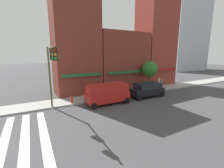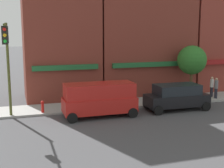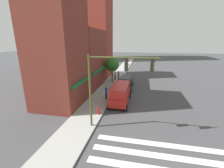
{
  "view_description": "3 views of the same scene",
  "coord_description": "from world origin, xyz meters",
  "views": [
    {
      "loc": [
        3.79,
        -10.28,
        5.64
      ],
      "look_at": [
        12.66,
        6.0,
        2.0
      ],
      "focal_mm": 24.0,
      "sensor_mm": 36.0,
      "label": 1
    },
    {
      "loc": [
        5.86,
        -15.54,
        5.97
      ],
      "look_at": [
        12.66,
        6.0,
        2.0
      ],
      "focal_mm": 50.0,
      "sensor_mm": 36.0,
      "label": 2
    },
    {
      "loc": [
        -5.75,
        2.25,
        7.37
      ],
      "look_at": [
        12.66,
        6.0,
        2.0
      ],
      "focal_mm": 24.0,
      "sensor_mm": 36.0,
      "label": 3
    }
  ],
  "objects": [
    {
      "name": "street_tree",
      "position": [
        20.23,
        7.5,
        3.39
      ],
      "size": [
        2.47,
        2.47,
        4.5
      ],
      "color": "brown",
      "rests_on": "sidewalk_left"
    },
    {
      "name": "pedestrian_grey_coat",
      "position": [
        22.17,
        6.65,
        1.07
      ],
      "size": [
        0.32,
        0.32,
        1.77
      ],
      "rotation": [
        0.0,
        0.0,
        0.75
      ],
      "color": "#23232D",
      "rests_on": "sidewalk_left"
    },
    {
      "name": "fire_hydrant",
      "position": [
        7.63,
        6.4,
        0.61
      ],
      "size": [
        0.24,
        0.24,
        0.84
      ],
      "color": "red",
      "rests_on": "sidewalk_left"
    },
    {
      "name": "van_red",
      "position": [
        11.34,
        4.7,
        1.29
      ],
      "size": [
        5.01,
        2.22,
        2.34
      ],
      "rotation": [
        0.0,
        0.0,
        -0.0
      ],
      "color": "#B21E19",
      "rests_on": "ground_plane"
    },
    {
      "name": "traffic_signal",
      "position": [
        5.48,
        4.42,
        4.66
      ],
      "size": [
        0.32,
        5.48,
        6.4
      ],
      "color": "#474C1E",
      "rests_on": "ground_plane"
    },
    {
      "name": "pedestrian_white_shirt",
      "position": [
        22.22,
        7.32,
        1.07
      ],
      "size": [
        0.32,
        0.32,
        1.77
      ],
      "rotation": [
        0.0,
        0.0,
        2.98
      ],
      "color": "#23232D",
      "rests_on": "sidewalk_left"
    },
    {
      "name": "storefront_row",
      "position": [
        17.77,
        11.5,
        6.66
      ],
      "size": [
        21.59,
        5.3,
        15.9
      ],
      "color": "maroon",
      "rests_on": "ground_plane"
    },
    {
      "name": "suv_black",
      "position": [
        17.32,
        4.7,
        1.03
      ],
      "size": [
        4.71,
        2.12,
        1.94
      ],
      "rotation": [
        0.0,
        0.0,
        -0.01
      ],
      "color": "black",
      "rests_on": "ground_plane"
    },
    {
      "name": "pedestrian_blue_shirt",
      "position": [
        11.89,
        6.61,
        1.07
      ],
      "size": [
        0.32,
        0.32,
        1.77
      ],
      "rotation": [
        0.0,
        0.0,
        0.38
      ],
      "color": "#23232D",
      "rests_on": "sidewalk_left"
    }
  ]
}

